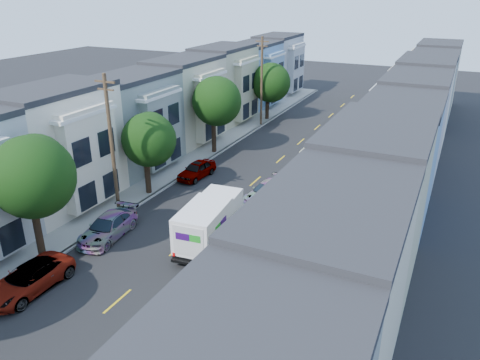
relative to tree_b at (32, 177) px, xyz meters
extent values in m
plane|color=black|center=(6.30, 4.74, -5.48)|extent=(160.00, 160.00, 0.00)
cube|color=black|center=(6.30, 19.74, -5.47)|extent=(12.00, 70.00, 0.02)
cube|color=gray|center=(0.25, 19.74, -5.40)|extent=(0.30, 70.00, 0.15)
cube|color=gray|center=(12.35, 19.74, -5.40)|extent=(0.30, 70.00, 0.15)
cube|color=gray|center=(-1.05, 19.74, -5.40)|extent=(2.60, 70.00, 0.15)
cube|color=gray|center=(13.65, 19.74, -5.40)|extent=(2.60, 70.00, 0.15)
cube|color=gold|center=(6.30, 19.74, -5.48)|extent=(0.12, 70.00, 0.01)
cube|color=#7199BB|center=(-4.85, 19.74, -5.48)|extent=(5.00, 70.00, 8.50)
cube|color=#7199BB|center=(17.45, 19.74, -5.48)|extent=(5.00, 70.00, 8.50)
cylinder|color=black|center=(-0.30, 0.00, -3.55)|extent=(0.44, 0.44, 3.86)
sphere|color=black|center=(0.00, 0.00, 0.03)|extent=(4.70, 4.70, 4.70)
cylinder|color=black|center=(-0.30, 10.77, -3.92)|extent=(0.44, 0.44, 3.11)
sphere|color=black|center=(0.00, 10.77, -0.92)|extent=(4.13, 4.13, 4.13)
cylinder|color=black|center=(-0.30, 21.68, -3.69)|extent=(0.44, 0.44, 3.57)
sphere|color=black|center=(0.00, 21.68, -0.26)|extent=(4.70, 4.70, 4.70)
cylinder|color=black|center=(-0.30, 35.37, -3.99)|extent=(0.44, 0.44, 2.97)
sphere|color=black|center=(0.00, 35.37, -0.87)|extent=(4.68, 4.68, 4.68)
cylinder|color=black|center=(12.90, 34.07, -4.11)|extent=(0.44, 0.44, 2.74)
sphere|color=black|center=(13.20, 34.07, -1.75)|extent=(2.83, 2.83, 2.83)
cylinder|color=#42301E|center=(0.00, 6.74, -0.48)|extent=(0.26, 0.26, 10.00)
cube|color=#42301E|center=(0.00, 6.74, 4.12)|extent=(1.60, 0.12, 0.12)
cylinder|color=#42301E|center=(0.00, 32.74, -0.48)|extent=(0.26, 0.26, 10.00)
cube|color=#42301E|center=(0.00, 32.74, 4.12)|extent=(1.60, 0.12, 0.12)
cube|color=silver|center=(7.83, 5.08, -3.67)|extent=(2.33, 4.17, 2.28)
cube|color=silver|center=(7.83, 8.14, -3.76)|extent=(2.33, 1.94, 2.10)
cube|color=black|center=(7.83, 5.96, -4.93)|extent=(2.14, 5.99, 0.23)
cube|color=#2D0A51|center=(7.49, 3.00, -3.39)|extent=(0.87, 0.04, 0.43)
cube|color=#198C1E|center=(8.26, 3.00, -3.39)|extent=(0.68, 0.04, 0.43)
cylinder|color=black|center=(6.78, 3.94, -5.04)|extent=(0.27, 0.87, 0.87)
cylinder|color=black|center=(8.88, 3.94, -5.04)|extent=(0.27, 0.87, 0.87)
cylinder|color=black|center=(6.78, 7.85, -5.04)|extent=(0.27, 0.87, 0.87)
cylinder|color=black|center=(8.88, 7.85, -5.04)|extent=(0.27, 0.87, 0.87)
imported|color=black|center=(8.55, 13.79, -4.79)|extent=(2.65, 4.84, 1.38)
imported|color=#0B1A31|center=(1.40, -2.51, -4.78)|extent=(2.43, 5.10, 1.41)
imported|color=#BDBEBF|center=(1.40, 3.95, -4.75)|extent=(2.53, 5.04, 1.46)
imported|color=black|center=(1.40, 15.38, -4.77)|extent=(2.03, 4.47, 1.41)
imported|color=#373838|center=(11.20, -2.17, -4.72)|extent=(2.37, 5.16, 1.52)
imported|color=silver|center=(11.20, 0.82, -4.72)|extent=(1.67, 4.59, 1.52)
imported|color=black|center=(11.20, 21.31, -4.84)|extent=(2.42, 4.75, 1.28)
imported|color=black|center=(11.20, 33.68, -4.72)|extent=(2.91, 5.66, 1.53)
camera|label=1|loc=(20.75, -16.71, 9.82)|focal=35.00mm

